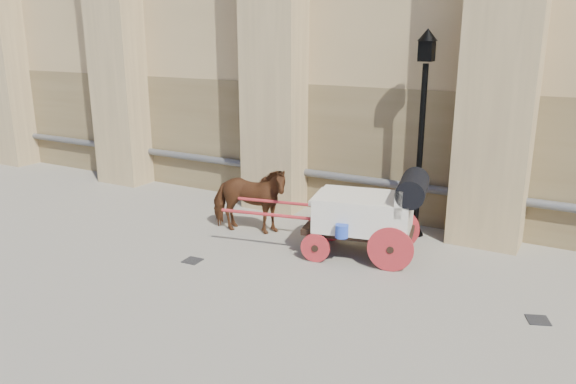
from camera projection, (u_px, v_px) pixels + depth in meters
The scene contains 6 objects.
ground at pixel (223, 265), 10.45m from camera, with size 90.00×90.00×0.00m, color gray.
horse at pixel (249, 200), 11.94m from camera, with size 0.80×1.76×1.49m, color #5C3019.
carriage at pixel (371, 211), 10.60m from camera, with size 4.02×1.81×1.70m.
street_lamp at pixel (422, 129), 11.38m from camera, with size 0.40×0.40×4.25m.
drain_grate_near at pixel (192, 261), 10.63m from camera, with size 0.32×0.32×0.01m, color black.
drain_grate_far at pixel (538, 320), 8.44m from camera, with size 0.32×0.32×0.01m, color black.
Camera 1 is at (5.81, -7.82, 4.19)m, focal length 35.00 mm.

